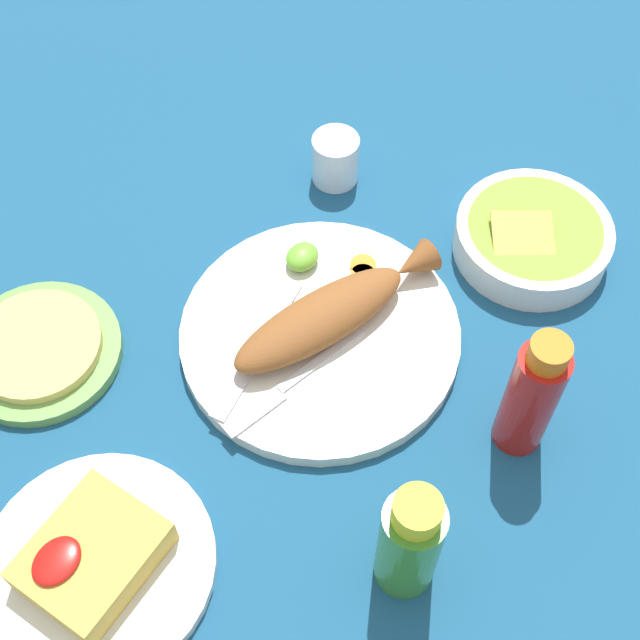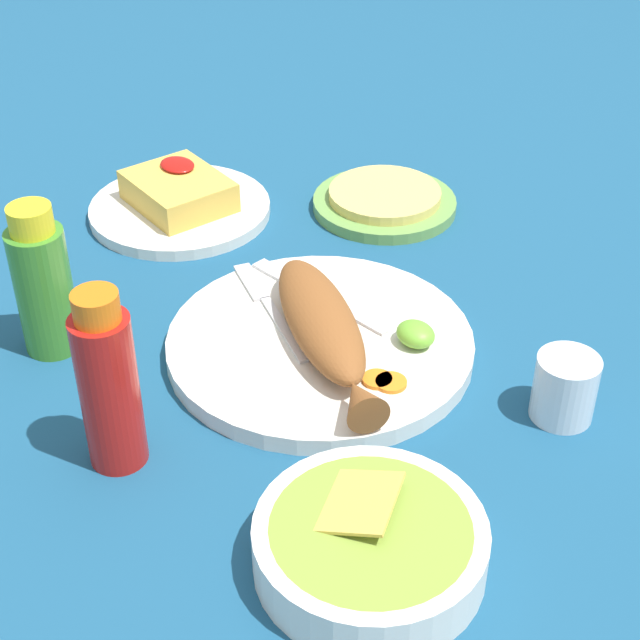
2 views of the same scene
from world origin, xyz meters
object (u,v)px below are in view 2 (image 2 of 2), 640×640
at_px(fork_near, 268,303).
at_px(hot_sauce_bottle_red, 109,385).
at_px(main_plate, 320,344).
at_px(fork_far, 310,291).
at_px(tortilla_plate, 384,204).
at_px(guacamole_bowl, 370,543).
at_px(side_plate_fries, 180,209).
at_px(hot_sauce_bottle_green, 43,284).
at_px(fried_fish, 324,327).
at_px(salt_cup, 564,391).

height_order(fork_near, hot_sauce_bottle_red, hot_sauce_bottle_red).
distance_m(main_plate, fork_far, 0.08).
relative_size(fork_far, tortilla_plate, 1.06).
bearing_deg(hot_sauce_bottle_red, fork_far, -72.72).
relative_size(hot_sauce_bottle_red, guacamole_bowl, 0.95).
bearing_deg(side_plate_fries, hot_sauce_bottle_green, 123.04).
relative_size(fork_near, tortilla_plate, 1.04).
xyz_separation_m(fork_near, fork_far, (-0.01, -0.05, 0.00)).
relative_size(fried_fish, side_plate_fries, 1.17).
height_order(fork_near, fork_far, same).
xyz_separation_m(fried_fish, fork_near, (0.09, 0.00, -0.02)).
relative_size(fried_fish, salt_cup, 4.06).
xyz_separation_m(fork_far, side_plate_fries, (0.25, 0.01, -0.01)).
height_order(fork_far, guacamole_bowl, guacamole_bowl).
xyz_separation_m(hot_sauce_bottle_green, side_plate_fries, (0.15, -0.24, -0.07)).
xyz_separation_m(fried_fish, hot_sauce_bottle_red, (-0.00, 0.22, 0.04)).
relative_size(fried_fish, hot_sauce_bottle_green, 1.63).
distance_m(salt_cup, tortilla_plate, 0.41).
relative_size(main_plate, tortilla_plate, 1.72).
distance_m(hot_sauce_bottle_green, side_plate_fries, 0.29).
relative_size(fried_fish, tortilla_plate, 1.46).
height_order(main_plate, fried_fish, fried_fish).
relative_size(fork_near, fork_far, 0.98).
height_order(fork_far, salt_cup, salt_cup).
distance_m(fried_fish, hot_sauce_bottle_green, 0.27).
relative_size(main_plate, fork_near, 1.66).
bearing_deg(fried_fish, fork_far, -6.87).
height_order(hot_sauce_bottle_red, salt_cup, hot_sauce_bottle_red).
relative_size(fried_fish, fork_near, 1.40).
bearing_deg(guacamole_bowl, salt_cup, -83.46).
xyz_separation_m(salt_cup, guacamole_bowl, (-0.03, 0.25, -0.00)).
bearing_deg(hot_sauce_bottle_green, salt_cup, -139.67).
height_order(hot_sauce_bottle_red, hot_sauce_bottle_green, hot_sauce_bottle_red).
height_order(main_plate, hot_sauce_bottle_green, hot_sauce_bottle_green).
xyz_separation_m(hot_sauce_bottle_red, guacamole_bowl, (-0.22, -0.09, -0.06)).
xyz_separation_m(fork_near, guacamole_bowl, (-0.31, 0.13, 0.00)).
bearing_deg(salt_cup, fork_far, 15.61).
distance_m(main_plate, hot_sauce_bottle_green, 0.27).
bearing_deg(hot_sauce_bottle_red, main_plate, -86.29).
relative_size(hot_sauce_bottle_green, tortilla_plate, 0.89).
xyz_separation_m(fried_fish, hot_sauce_bottle_green, (0.18, 0.20, 0.03)).
distance_m(main_plate, guacamole_bowl, 0.27).
xyz_separation_m(hot_sauce_bottle_red, tortilla_plate, (0.20, -0.47, -0.07)).
distance_m(hot_sauce_bottle_red, guacamole_bowl, 0.25).
distance_m(hot_sauce_bottle_green, guacamole_bowl, 0.41).
height_order(main_plate, side_plate_fries, main_plate).
xyz_separation_m(fork_near, hot_sauce_bottle_green, (0.09, 0.20, 0.05)).
bearing_deg(hot_sauce_bottle_green, fried_fish, -132.32).
height_order(main_plate, guacamole_bowl, guacamole_bowl).
distance_m(fork_near, guacamole_bowl, 0.34).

